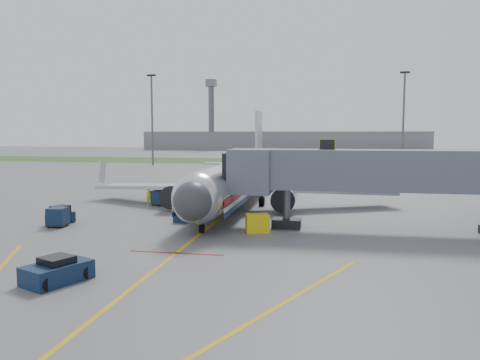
% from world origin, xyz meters
% --- Properties ---
extents(ground, '(400.00, 400.00, 0.00)m').
position_xyz_m(ground, '(0.00, 0.00, 0.00)').
color(ground, '#565659').
rests_on(ground, ground).
extents(grass_strip, '(300.00, 25.00, 0.01)m').
position_xyz_m(grass_strip, '(0.00, 90.00, 0.01)').
color(grass_strip, '#2D4C1E').
rests_on(grass_strip, ground).
extents(apron_markings, '(21.52, 50.00, 0.01)m').
position_xyz_m(apron_markings, '(0.00, -7.40, 0.00)').
color(apron_markings, gold).
rests_on(apron_markings, ground).
extents(airliner, '(32.10, 35.67, 10.25)m').
position_xyz_m(airliner, '(0.00, 15.25, 2.65)').
color(airliner, silver).
rests_on(airliner, ground).
extents(jet_bridge, '(25.30, 4.00, 6.90)m').
position_xyz_m(jet_bridge, '(12.86, 5.00, 4.47)').
color(jet_bridge, slate).
rests_on(jet_bridge, ground).
extents(light_mast_left, '(2.00, 0.44, 20.40)m').
position_xyz_m(light_mast_left, '(-30.00, 70.00, 10.78)').
color(light_mast_left, '#595B60').
rests_on(light_mast_left, ground).
extents(light_mast_right, '(2.00, 0.44, 20.40)m').
position_xyz_m(light_mast_right, '(25.00, 75.00, 10.78)').
color(light_mast_right, '#595B60').
rests_on(light_mast_right, ground).
extents(distant_terminal, '(120.00, 14.00, 8.00)m').
position_xyz_m(distant_terminal, '(-10.00, 170.00, 4.00)').
color(distant_terminal, slate).
rests_on(distant_terminal, ground).
extents(control_tower, '(4.00, 4.00, 30.00)m').
position_xyz_m(control_tower, '(-40.00, 165.00, 17.33)').
color(control_tower, '#595B60').
rests_on(control_tower, ground).
extents(pushback_tug, '(2.99, 3.60, 1.29)m').
position_xyz_m(pushback_tug, '(-4.00, -10.41, 0.54)').
color(pushback_tug, '#0C1C37').
rests_on(pushback_tug, ground).
extents(baggage_tug, '(1.78, 2.38, 1.49)m').
position_xyz_m(baggage_tug, '(-12.18, 3.22, 0.66)').
color(baggage_tug, '#0C1C37').
rests_on(baggage_tug, ground).
extents(baggage_cart_a, '(1.74, 1.74, 1.52)m').
position_xyz_m(baggage_cart_a, '(-7.64, 14.01, 0.78)').
color(baggage_cart_a, '#0C1C37').
rests_on(baggage_cart_a, ground).
extents(baggage_cart_b, '(1.52, 1.52, 1.50)m').
position_xyz_m(baggage_cart_b, '(-11.71, 2.10, 0.76)').
color(baggage_cart_b, '#0C1C37').
rests_on(baggage_cart_b, ground).
extents(baggage_cart_c, '(1.89, 1.89, 1.62)m').
position_xyz_m(baggage_cart_c, '(-3.00, 16.09, 0.83)').
color(baggage_cart_c, '#0C1C37').
rests_on(baggage_cart_c, ground).
extents(belt_loader, '(1.65, 3.98, 1.89)m').
position_xyz_m(belt_loader, '(-2.50, 6.78, 0.47)').
color(belt_loader, '#0C1C37').
rests_on(belt_loader, ground).
extents(ground_power_cart, '(1.93, 1.55, 1.34)m').
position_xyz_m(ground_power_cart, '(4.00, 3.00, 0.66)').
color(ground_power_cart, yellow).
rests_on(ground_power_cart, ground).
extents(ramp_worker, '(0.78, 0.68, 1.81)m').
position_xyz_m(ramp_worker, '(-8.69, 13.71, 0.90)').
color(ramp_worker, '#B4E91B').
rests_on(ramp_worker, ground).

